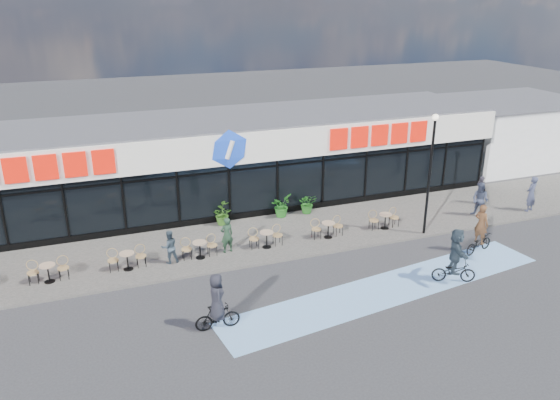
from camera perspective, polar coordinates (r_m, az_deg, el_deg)
name	(u,v)px	position (r m, az deg, el deg)	size (l,w,h in m)	color
ground	(279,288)	(21.30, -0.15, -9.22)	(120.00, 120.00, 0.00)	#28282B
sidewalk	(245,241)	(25.07, -3.70, -4.26)	(44.00, 5.00, 0.10)	#5B5751
bike_lane	(389,288)	(21.69, 11.35, -9.05)	(14.00, 2.20, 0.01)	#6D9BCF
building	(214,161)	(29.18, -6.89, 4.10)	(30.60, 6.57, 4.75)	black
neighbour_building	(509,130)	(39.94, 22.80, 6.77)	(9.20, 7.20, 4.11)	white
lamp_post	(431,165)	(25.41, 15.46, 3.50)	(0.28, 0.28, 5.65)	black
bistro_set_1	(48,270)	(23.22, -23.07, -6.78)	(1.54, 0.62, 0.90)	#A08266
bistro_set_2	(127,258)	(23.16, -15.69, -5.88)	(1.54, 0.62, 0.90)	#A08266
bistro_set_3	(199,247)	(23.49, -8.42, -4.90)	(1.54, 0.62, 0.90)	#A08266
bistro_set_4	(266,237)	(24.18, -1.47, -3.88)	(1.54, 0.62, 0.90)	#A08266
bistro_set_5	(327,228)	(25.21, 4.98, -2.89)	(1.54, 0.62, 0.90)	#A08266
bistro_set_6	(384,219)	(26.54, 10.84, -1.95)	(1.54, 0.62, 0.90)	#A08266
potted_plant_left	(221,214)	(26.57, -6.17, -1.48)	(0.96, 0.83, 1.06)	#2E5C1A
potted_plant_mid	(281,206)	(27.37, 0.11, -0.59)	(1.02, 0.89, 1.14)	#1F621C
potted_plant_right	(308,203)	(27.84, 2.90, -0.35)	(0.94, 0.81, 1.04)	#1E5A19
patron_left	(227,235)	(23.65, -5.57, -3.65)	(0.58, 0.38, 1.60)	#1D3422
patron_right	(169,247)	(23.11, -11.48, -4.81)	(0.71, 0.55, 1.45)	#2C3944
pedestrian_a	(480,200)	(28.99, 20.18, 0.00)	(0.86, 0.67, 1.78)	#32394D
pedestrian_b	(481,190)	(30.91, 20.24, 1.02)	(0.56, 0.37, 1.53)	black
pedestrian_c	(531,194)	(30.76, 24.76, 0.59)	(0.68, 0.44, 1.86)	#33384F
cyclist_a	(455,258)	(22.35, 17.84, -5.78)	(1.78, 1.75, 2.26)	black
cyclist_b	(480,236)	(25.28, 20.13, -3.54)	(1.74, 1.01, 2.24)	black
cyclist_c	(217,306)	(18.65, -6.59, -10.99)	(1.56, 0.81, 2.07)	black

